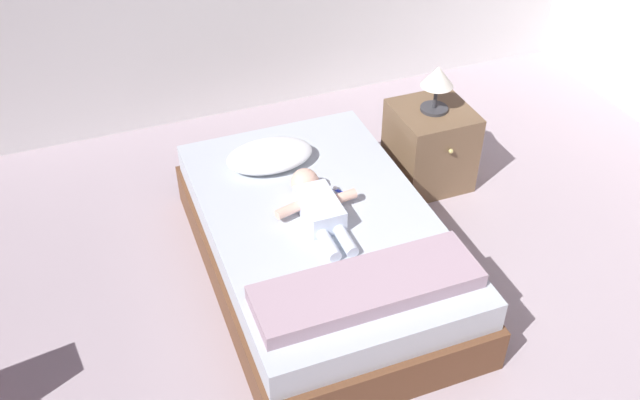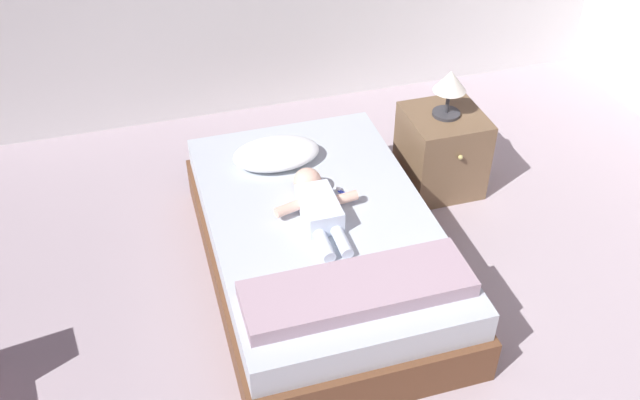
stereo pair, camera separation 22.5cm
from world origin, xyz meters
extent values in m
cube|color=brown|center=(0.11, 1.04, 0.13)|extent=(1.21, 1.92, 0.26)
cube|color=silver|center=(0.11, 1.04, 0.35)|extent=(1.16, 1.84, 0.17)
ellipsoid|color=white|center=(0.01, 1.58, 0.49)|extent=(0.51, 0.33, 0.12)
cube|color=silver|center=(0.10, 1.02, 0.50)|extent=(0.19, 0.32, 0.13)
sphere|color=beige|center=(0.10, 1.25, 0.51)|extent=(0.16, 0.16, 0.16)
cylinder|color=beige|center=(-0.05, 1.07, 0.50)|extent=(0.15, 0.09, 0.06)
cylinder|color=beige|center=(0.26, 1.07, 0.50)|extent=(0.15, 0.07, 0.06)
cylinder|color=silver|center=(0.06, 0.77, 0.46)|extent=(0.06, 0.20, 0.06)
cylinder|color=silver|center=(0.15, 0.77, 0.46)|extent=(0.06, 0.20, 0.06)
cube|color=blue|center=(0.30, 1.16, 0.44)|extent=(0.07, 0.11, 0.01)
cube|color=white|center=(0.27, 1.21, 0.45)|extent=(0.02, 0.03, 0.01)
cube|color=brown|center=(1.10, 1.63, 0.27)|extent=(0.47, 0.47, 0.54)
sphere|color=tan|center=(1.10, 1.37, 0.39)|extent=(0.03, 0.03, 0.03)
cylinder|color=#333338|center=(1.10, 1.63, 0.55)|extent=(0.17, 0.17, 0.02)
cylinder|color=#333338|center=(1.10, 1.63, 0.64)|extent=(0.02, 0.02, 0.15)
cone|color=silver|center=(1.10, 1.63, 0.78)|extent=(0.20, 0.20, 0.13)
cube|color=#A78C9B|center=(0.11, 0.43, 0.47)|extent=(1.09, 0.34, 0.08)
camera|label=1|loc=(-0.92, -1.66, 2.83)|focal=39.43mm
camera|label=2|loc=(-0.71, -1.73, 2.83)|focal=39.43mm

